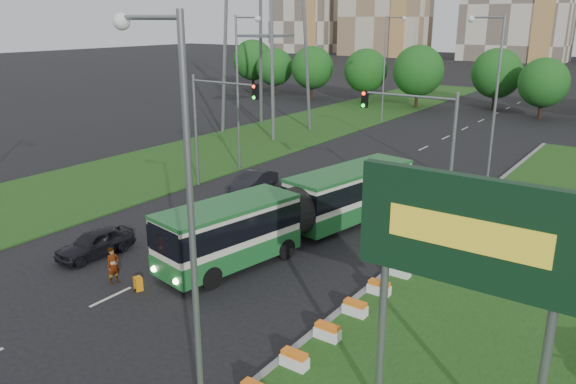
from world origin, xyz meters
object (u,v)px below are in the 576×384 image
Objects in this scene: billboard at (467,244)px; shopping_trolley at (138,284)px; articulated_bus at (299,210)px; traffic_mast_median at (425,138)px; car_left_far at (254,182)px; car_left_near at (95,243)px; traffic_mast_left at (212,115)px; pedestrian at (113,265)px.

billboard is 12.49× the size of shopping_trolley.
traffic_mast_median is at bearing 60.48° from articulated_bus.
articulated_bus is 9.58m from car_left_far.
shopping_trolley is at bearing -76.28° from car_left_far.
articulated_bus is 4.03× the size of car_left_far.
billboard is 1.94× the size of car_left_near.
articulated_bus is at bearing -130.02° from traffic_mast_median.
traffic_mast_left is at bearing 146.45° from billboard.
traffic_mast_left reaches higher than articulated_bus.
articulated_bus is 10.22m from pedestrian.
billboard is 17.68m from traffic_mast_median.
articulated_bus is at bearing -23.99° from traffic_mast_left.
articulated_bus reaches higher than car_left_far.
traffic_mast_left is 12.49× the size of shopping_trolley.
articulated_bus reaches higher than car_left_near.
traffic_mast_median is 12.49× the size of shopping_trolley.
pedestrian reaches higher than car_left_near.
billboard is 0.46× the size of articulated_bus.
car_left_far is at bearing 94.75° from car_left_near.
articulated_bus is at bearing 50.50° from car_left_near.
traffic_mast_left reaches higher than pedestrian.
billboard is 20.46m from car_left_near.
car_left_near is (-7.36, -7.87, -1.05)m from articulated_bus.
billboard is 1.86× the size of car_left_far.
pedestrian is (3.33, -1.48, 0.18)m from car_left_near.
pedestrian is at bearing -102.76° from articulated_bus.
car_left_far is at bearing 127.64° from shopping_trolley.
traffic_mast_left reaches higher than car_left_far.
car_left_near is (-19.56, 2.49, -5.46)m from billboard.
car_left_far is at bearing 20.65° from traffic_mast_left.
shopping_trolley is (1.49, 0.13, -0.57)m from pedestrian.
car_left_near is 2.33× the size of pedestrian.
traffic_mast_median reaches higher than car_left_near.
shopping_trolley is at bearing 175.55° from billboard.
traffic_mast_median is 1.00× the size of traffic_mast_left.
billboard is 4.53× the size of pedestrian.
articulated_bus is 10.82m from car_left_near.
traffic_mast_median is 8.20m from articulated_bus.
pedestrian is (-8.76, -14.99, -4.47)m from traffic_mast_median.
traffic_mast_left is at bearing 138.40° from shopping_trolley.
traffic_mast_median is 0.46× the size of articulated_bus.
shopping_trolley is at bearing -94.85° from articulated_bus.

